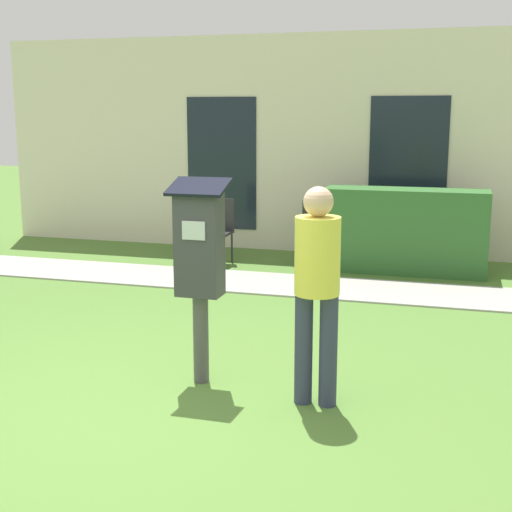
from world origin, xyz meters
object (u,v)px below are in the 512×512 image
parking_meter (200,254)px  person_standing (317,279)px  outdoor_chair_left (216,226)px  outdoor_chair_middle (316,228)px

parking_meter → person_standing: 0.97m
outdoor_chair_left → outdoor_chair_middle: same height
parking_meter → outdoor_chair_middle: (0.01, 4.44, -0.49)m
parking_meter → outdoor_chair_left: parking_meter is taller
person_standing → outdoor_chair_middle: 4.73m
outdoor_chair_middle → outdoor_chair_left: bearing=-153.8°
person_standing → outdoor_chair_middle: size_ratio=1.76×
person_standing → outdoor_chair_middle: bearing=75.5°
person_standing → outdoor_chair_left: size_ratio=1.76×
outdoor_chair_middle → person_standing: bearing=-60.1°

